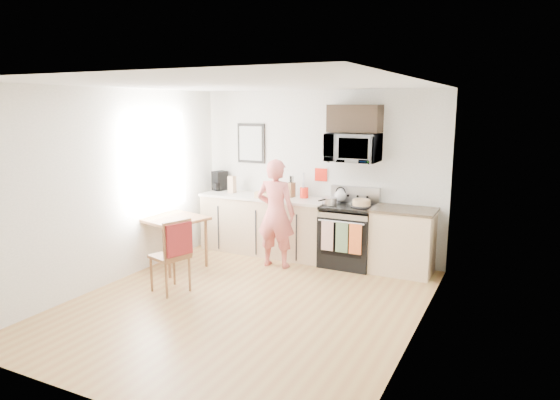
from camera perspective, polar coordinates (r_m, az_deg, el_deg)
The scene contains 28 objects.
floor at distance 6.20m, azimuth -3.95°, elevation -11.71°, with size 4.60×4.60×0.00m, color #99683B.
back_wall at distance 7.87m, azimuth 4.41°, elevation 2.93°, with size 4.00×0.04×2.60m, color beige.
front_wall at distance 4.07m, azimuth -20.82°, elevation -5.16°, with size 4.00×0.04×2.60m, color beige.
left_wall at distance 7.05m, azimuth -18.28°, elevation 1.50°, with size 0.04×4.60×2.60m, color beige.
right_wall at distance 5.13m, azimuth 15.53°, elevation -1.65°, with size 0.04×4.60×2.60m, color beige.
ceiling at distance 5.74m, azimuth -4.29°, elevation 13.05°, with size 4.00×4.60×0.04m, color silver.
window at distance 7.57m, azimuth -13.95°, elevation 4.24°, with size 0.06×1.40×1.50m.
cabinet_left at distance 8.10m, azimuth -1.74°, elevation -2.95°, with size 2.10×0.60×0.90m, color tan.
countertop_left at distance 8.00m, azimuth -1.76°, elevation 0.33°, with size 2.14×0.64×0.04m, color white.
cabinet_right at distance 7.35m, azimuth 13.85°, elevation -4.70°, with size 0.84×0.60×0.90m, color tan.
countertop_right at distance 7.24m, azimuth 14.01°, elevation -1.11°, with size 0.88×0.64×0.04m, color black.
range at distance 7.53m, azimuth 7.84°, elevation -4.21°, with size 0.76×0.70×1.16m.
microwave at distance 7.40m, azimuth 8.36°, elevation 5.94°, with size 0.76×0.51×0.42m, color #ACACB0.
upper_cabinet at distance 7.42m, azimuth 8.56°, elevation 9.19°, with size 0.76×0.35×0.40m, color black.
wall_art at distance 8.33m, azimuth -3.33°, elevation 6.48°, with size 0.50×0.04×0.65m.
wall_trivet at distance 7.84m, azimuth 4.71°, elevation 2.89°, with size 0.20×0.02×0.20m, color red.
person at distance 7.33m, azimuth -0.49°, elevation -1.55°, with size 0.59×0.39×1.61m, color #B63232.
dining_table at distance 7.48m, azimuth -12.11°, elevation -2.62°, with size 0.86×0.86×0.75m.
chair at distance 6.41m, azimuth -11.87°, elevation -5.24°, with size 0.55×0.52×0.97m.
knife_block at distance 7.88m, azimuth 1.21°, elevation 1.17°, with size 0.10×0.15×0.23m, color brown.
utensil_crock at distance 7.81m, azimuth 2.79°, elevation 1.39°, with size 0.13×0.13×0.40m.
fruit_bowl at distance 7.90m, azimuth -0.17°, elevation 0.62°, with size 0.25×0.25×0.09m.
milk_carton at distance 8.31m, azimuth -5.51°, elevation 1.78°, with size 0.11×0.11×0.28m, color tan.
coffee_maker at distance 8.57m, azimuth -6.92°, elevation 2.13°, with size 0.25×0.30×0.33m.
bread_bag at distance 7.81m, azimuth -1.91°, elevation 0.58°, with size 0.26×0.12×0.10m, color tan.
cake at distance 7.31m, azimuth 9.29°, elevation -0.37°, with size 0.31×0.31×0.10m.
kettle at distance 7.64m, azimuth 6.94°, elevation 0.53°, with size 0.18×0.18×0.23m.
pot at distance 7.37m, azimuth 5.67°, elevation -0.14°, with size 0.22×0.36×0.11m.
Camera 1 is at (2.92, -4.93, 2.37)m, focal length 32.00 mm.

